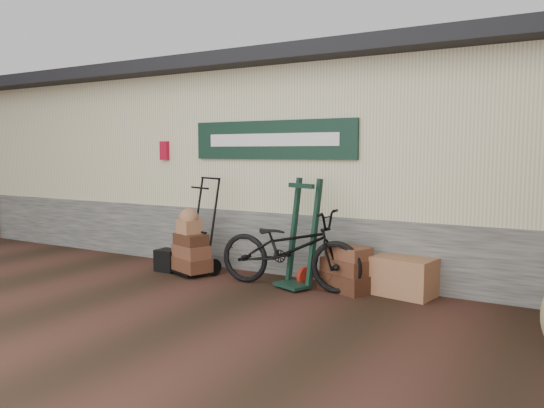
# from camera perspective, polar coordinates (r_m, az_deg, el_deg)

# --- Properties ---
(ground) EXTENTS (80.00, 80.00, 0.00)m
(ground) POSITION_cam_1_polar(r_m,az_deg,el_deg) (6.85, -1.91, -9.44)
(ground) COLOR black
(ground) RESTS_ON ground
(station_building) EXTENTS (14.40, 4.10, 3.20)m
(station_building) POSITION_cam_1_polar(r_m,az_deg,el_deg) (9.05, 7.25, 4.54)
(station_building) COLOR #4C4C47
(station_building) RESTS_ON ground
(porter_trolley) EXTENTS (0.86, 0.76, 1.44)m
(porter_trolley) POSITION_cam_1_polar(r_m,az_deg,el_deg) (7.80, -7.72, -2.23)
(porter_trolley) COLOR black
(porter_trolley) RESTS_ON ground
(green_barrow) EXTENTS (0.64, 0.59, 1.43)m
(green_barrow) POSITION_cam_1_polar(r_m,az_deg,el_deg) (6.96, 3.14, -3.18)
(green_barrow) COLOR black
(green_barrow) RESTS_ON ground
(suitcase_stack) EXTENTS (0.77, 0.63, 0.59)m
(suitcase_stack) POSITION_cam_1_polar(r_m,az_deg,el_deg) (6.91, 8.03, -6.83)
(suitcase_stack) COLOR #371B11
(suitcase_stack) RESTS_ON ground
(wicker_hamper) EXTENTS (0.80, 0.59, 0.48)m
(wicker_hamper) POSITION_cam_1_polar(r_m,az_deg,el_deg) (6.84, 13.97, -7.56)
(wicker_hamper) COLOR brown
(wicker_hamper) RESTS_ON ground
(black_trunk) EXTENTS (0.33, 0.28, 0.33)m
(black_trunk) POSITION_cam_1_polar(r_m,az_deg,el_deg) (8.13, -11.14, -5.95)
(black_trunk) COLOR black
(black_trunk) RESTS_ON ground
(bicycle) EXTENTS (0.83, 2.03, 1.16)m
(bicycle) POSITION_cam_1_polar(r_m,az_deg,el_deg) (6.95, 1.87, -4.33)
(bicycle) COLOR black
(bicycle) RESTS_ON ground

